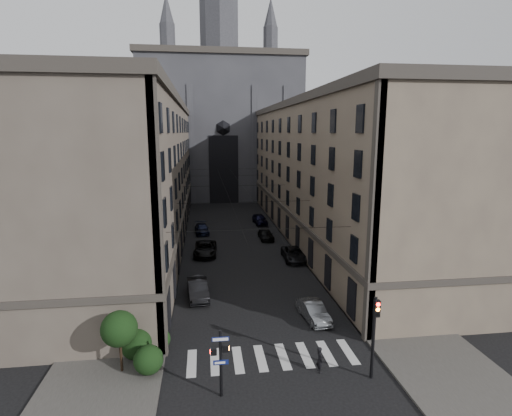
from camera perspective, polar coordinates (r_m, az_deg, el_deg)
name	(u,v)px	position (r m, az deg, el deg)	size (l,w,h in m)	color
ground	(287,408)	(24.19, 4.52, -26.59)	(260.00, 260.00, 0.00)	black
sidewalk_left	(159,239)	(57.03, -13.66, -4.35)	(7.00, 80.00, 0.15)	#383533
sidewalk_right	(307,234)	(58.56, 7.27, -3.74)	(7.00, 80.00, 0.15)	#383533
zebra_crossing	(272,357)	(28.25, 2.27, -20.51)	(11.00, 3.20, 0.01)	beige
building_left	(134,173)	(55.80, -17.09, 4.84)	(13.60, 60.60, 18.85)	#4E453C
building_right	(329,170)	(57.79, 10.32, 5.33)	(13.60, 60.60, 18.85)	brown
gothic_tower	(221,118)	(93.87, -5.09, 12.66)	(35.00, 23.00, 58.00)	#2D2D33
pedestrian_signal_left	(220,358)	(23.75, -5.10, -20.60)	(1.02, 0.38, 4.00)	black
traffic_light_right	(374,328)	(25.57, 16.57, -16.13)	(0.34, 0.50, 5.20)	black
shrub_cluster	(135,341)	(27.41, -16.91, -17.72)	(3.90, 4.40, 3.90)	black
tram_wires	(234,187)	(55.07, -3.09, 3.02)	(14.00, 60.00, 0.43)	black
car_left_near	(199,285)	(38.26, -8.11, -10.81)	(1.56, 3.89, 1.32)	gray
car_left_midnear	(198,289)	(36.87, -8.31, -11.43)	(1.70, 4.88, 1.61)	black
car_left_midfar	(205,249)	(48.94, -7.26, -5.78)	(2.63, 5.70, 1.58)	black
car_left_far	(202,229)	(59.22, -7.74, -2.97)	(1.93, 4.75, 1.38)	black
car_right_near	(314,311)	(32.98, 8.22, -14.38)	(1.50, 4.29, 1.41)	slate
car_right_midnear	(294,254)	(46.90, 5.45, -6.55)	(2.43, 5.27, 1.46)	black
car_right_midfar	(266,235)	(55.55, 1.41, -3.83)	(1.84, 4.52, 1.31)	black
car_right_far	(260,219)	(64.71, 0.55, -1.60)	(1.88, 4.66, 1.59)	black
pedestrian	(320,359)	(26.69, 9.09, -20.59)	(0.61, 0.40, 1.67)	black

